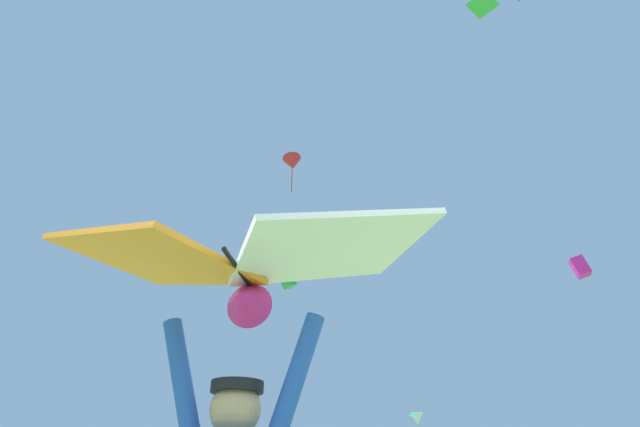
# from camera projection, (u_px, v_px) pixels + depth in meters

# --- Properties ---
(held_stunt_kite) EXTENTS (1.97, 1.20, 0.42)m
(held_stunt_kite) POSITION_uv_depth(u_px,v_px,m) (242.00, 265.00, 2.39)
(held_stunt_kite) COLOR black
(distant_kite_green_mid_left) EXTENTS (0.93, 0.93, 0.22)m
(distant_kite_green_mid_left) POSITION_uv_depth(u_px,v_px,m) (483.00, 4.00, 15.88)
(distant_kite_green_mid_left) COLOR green
(distant_kite_magenta_mid_right) EXTENTS (1.09, 0.82, 1.45)m
(distant_kite_magenta_mid_right) POSITION_uv_depth(u_px,v_px,m) (580.00, 267.00, 31.42)
(distant_kite_magenta_mid_right) COLOR #DB2393
(distant_kite_teal_far_center) EXTENTS (0.80, 0.80, 0.19)m
(distant_kite_teal_far_center) POSITION_uv_depth(u_px,v_px,m) (414.00, 415.00, 23.21)
(distant_kite_teal_far_center) COLOR #19B2AD
(distant_kite_green_low_right) EXTENTS (1.18, 1.13, 1.32)m
(distant_kite_green_low_right) POSITION_uv_depth(u_px,v_px,m) (287.00, 280.00, 31.09)
(distant_kite_green_low_right) COLOR green
(distant_kite_red_overhead_distant) EXTENTS (1.94, 1.85, 3.00)m
(distant_kite_red_overhead_distant) POSITION_uv_depth(u_px,v_px,m) (292.00, 163.00, 33.43)
(distant_kite_red_overhead_distant) COLOR red
(distant_kite_yellow_high_left) EXTENTS (0.51, 0.54, 0.67)m
(distant_kite_yellow_high_left) POSITION_uv_depth(u_px,v_px,m) (333.00, 265.00, 29.68)
(distant_kite_yellow_high_left) COLOR yellow
(distant_kite_white_low_left) EXTENTS (0.83, 0.82, 1.76)m
(distant_kite_white_low_left) POSITION_uv_depth(u_px,v_px,m) (417.00, 419.00, 27.89)
(distant_kite_white_low_left) COLOR white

